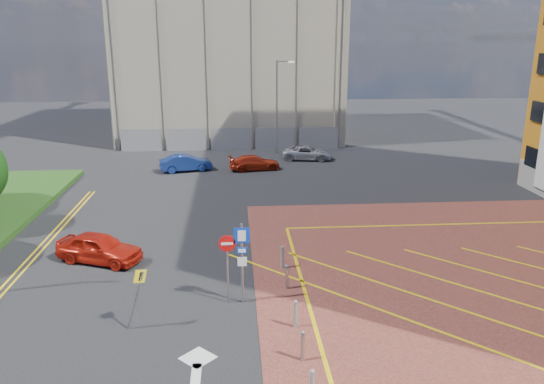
{
  "coord_description": "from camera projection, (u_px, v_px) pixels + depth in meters",
  "views": [
    {
      "loc": [
        0.29,
        -17.43,
        9.78
      ],
      "look_at": [
        1.93,
        5.22,
        3.17
      ],
      "focal_mm": 35.0,
      "sensor_mm": 36.0,
      "label": 1
    }
  ],
  "objects": [
    {
      "name": "sign_cluster",
      "position": [
        237.0,
        255.0,
        19.82
      ],
      "size": [
        1.17,
        0.12,
        3.2
      ],
      "color": "#9EA0A8",
      "rests_on": "ground"
    },
    {
      "name": "bollard_row",
      "position": [
        298.0,
        325.0,
        17.84
      ],
      "size": [
        0.14,
        11.14,
        0.9
      ],
      "color": "#9EA0A8",
      "rests_on": "forecourt"
    },
    {
      "name": "car_red_back",
      "position": [
        254.0,
        163.0,
        40.7
      ],
      "size": [
        4.09,
        2.2,
        1.13
      ],
      "primitive_type": "imported",
      "rotation": [
        0.0,
        0.0,
        1.74
      ],
      "color": "#AE250E",
      "rests_on": "ground"
    },
    {
      "name": "car_silver_back",
      "position": [
        307.0,
        153.0,
        44.11
      ],
      "size": [
        4.33,
        2.51,
        1.13
      ],
      "primitive_type": "imported",
      "rotation": [
        0.0,
        0.0,
        1.41
      ],
      "color": "#B8B7BF",
      "rests_on": "ground"
    },
    {
      "name": "warning_sign",
      "position": [
        137.0,
        291.0,
        18.15
      ],
      "size": [
        0.8,
        0.43,
        2.24
      ],
      "color": "#9EA0A8",
      "rests_on": "ground"
    },
    {
      "name": "construction_fence",
      "position": [
        242.0,
        139.0,
        47.92
      ],
      "size": [
        21.6,
        0.06,
        2.0
      ],
      "primitive_type": "cube",
      "color": "gray",
      "rests_on": "ground"
    },
    {
      "name": "car_red_left",
      "position": [
        99.0,
        248.0,
        23.92
      ],
      "size": [
        4.23,
        2.92,
        1.34
      ],
      "primitive_type": "imported",
      "rotation": [
        0.0,
        0.0,
        1.19
      ],
      "color": "red",
      "rests_on": "ground"
    },
    {
      "name": "lamp_back",
      "position": [
        278.0,
        104.0,
        45.28
      ],
      "size": [
        1.53,
        0.16,
        8.0
      ],
      "color": "#9EA0A8",
      "rests_on": "ground"
    },
    {
      "name": "car_blue_back",
      "position": [
        186.0,
        163.0,
        40.31
      ],
      "size": [
        4.1,
        2.27,
        1.28
      ],
      "primitive_type": "imported",
      "rotation": [
        0.0,
        0.0,
        1.82
      ],
      "color": "navy",
      "rests_on": "ground"
    },
    {
      "name": "construction_building",
      "position": [
        229.0,
        26.0,
        54.63
      ],
      "size": [
        21.2,
        19.2,
        22.0
      ],
      "primitive_type": "cube",
      "color": "#A89B8A",
      "rests_on": "ground"
    },
    {
      "name": "ground",
      "position": [
        230.0,
        316.0,
        19.4
      ],
      "size": [
        140.0,
        140.0,
        0.0
      ],
      "primitive_type": "plane",
      "color": "black",
      "rests_on": "ground"
    }
  ]
}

